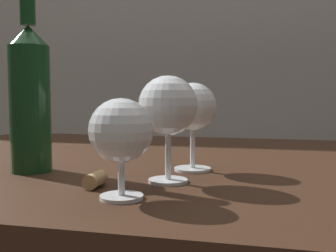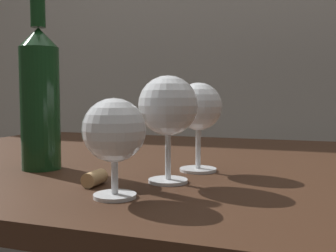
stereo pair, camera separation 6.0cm
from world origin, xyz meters
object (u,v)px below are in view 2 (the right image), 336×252
(wine_glass_white, at_px, (114,131))
(wine_glass_chardonnay, at_px, (199,109))
(cork, at_px, (95,178))
(wine_glass_pinot, at_px, (168,108))
(wine_bottle, at_px, (40,95))

(wine_glass_white, relative_size, wine_glass_chardonnay, 0.84)
(wine_glass_white, height_order, cork, wine_glass_white)
(wine_glass_white, height_order, wine_glass_pinot, wine_glass_pinot)
(wine_glass_chardonnay, distance_m, cork, 0.22)
(wine_glass_white, bearing_deg, cork, 138.72)
(wine_bottle, bearing_deg, cork, -28.91)
(wine_glass_chardonnay, relative_size, cork, 3.69)
(wine_glass_pinot, xyz_separation_m, wine_glass_chardonnay, (0.02, 0.10, -0.01))
(wine_glass_white, distance_m, wine_glass_chardonnay, 0.22)
(cork, bearing_deg, wine_bottle, 151.09)
(wine_glass_pinot, height_order, cork, wine_glass_pinot)
(wine_glass_chardonnay, distance_m, wine_bottle, 0.28)
(wine_bottle, bearing_deg, wine_glass_chardonnay, 15.04)
(wine_glass_chardonnay, bearing_deg, wine_bottle, -164.96)
(wine_glass_white, bearing_deg, wine_glass_pinot, 71.76)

